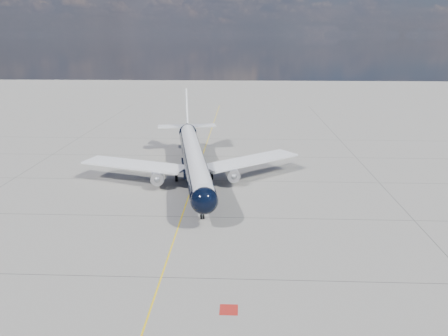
{
  "coord_description": "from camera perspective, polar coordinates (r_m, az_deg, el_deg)",
  "views": [
    {
      "loc": [
        7.76,
        -42.52,
        22.76
      ],
      "look_at": [
        5.16,
        19.0,
        4.0
      ],
      "focal_mm": 35.0,
      "sensor_mm": 36.0,
      "label": 1
    }
  ],
  "objects": [
    {
      "name": "red_marking",
      "position": [
        39.7,
        0.62,
        -18.03
      ],
      "size": [
        1.6,
        1.6,
        0.01
      ],
      "primitive_type": "cube",
      "color": "maroon",
      "rests_on": "ground"
    },
    {
      "name": "ground",
      "position": [
        76.4,
        -3.52,
        -0.42
      ],
      "size": [
        320.0,
        320.0,
        0.0
      ],
      "primitive_type": "plane",
      "color": "gray",
      "rests_on": "ground"
    },
    {
      "name": "main_airliner",
      "position": [
        70.72,
        -4.0,
        1.48
      ],
      "size": [
        35.71,
        43.93,
        12.75
      ],
      "rotation": [
        0.0,
        0.0,
        0.18
      ],
      "color": "black",
      "rests_on": "ground"
    },
    {
      "name": "taxiway_centerline",
      "position": [
        71.67,
        -3.93,
        -1.61
      ],
      "size": [
        0.16,
        160.0,
        0.01
      ],
      "primitive_type": "cube",
      "color": "yellow",
      "rests_on": "ground"
    }
  ]
}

